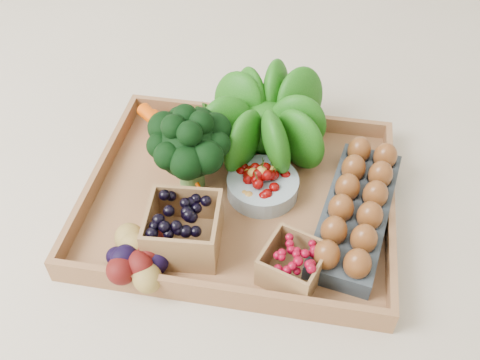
% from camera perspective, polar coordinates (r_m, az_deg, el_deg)
% --- Properties ---
extents(ground, '(4.00, 4.00, 0.00)m').
position_cam_1_polar(ground, '(1.00, 0.00, -2.41)').
color(ground, beige).
rests_on(ground, ground).
extents(tray, '(0.55, 0.45, 0.01)m').
position_cam_1_polar(tray, '(0.99, 0.00, -2.12)').
color(tray, '#996840').
rests_on(tray, ground).
extents(carrots, '(0.20, 0.14, 0.05)m').
position_cam_1_polar(carrots, '(1.07, -7.03, 3.95)').
color(carrots, '#DE4903').
rests_on(carrots, tray).
extents(lettuce, '(0.17, 0.17, 0.17)m').
position_cam_1_polar(lettuce, '(1.04, 2.79, 7.21)').
color(lettuce, '#0F480B').
rests_on(lettuce, tray).
extents(broccoli, '(0.15, 0.15, 0.12)m').
position_cam_1_polar(broccoli, '(0.97, -5.29, 2.06)').
color(broccoli, black).
rests_on(broccoli, tray).
extents(cherry_bowl, '(0.13, 0.13, 0.03)m').
position_cam_1_polar(cherry_bowl, '(0.99, 2.43, -0.64)').
color(cherry_bowl, '#8C9EA5').
rests_on(cherry_bowl, tray).
extents(egg_carton, '(0.16, 0.33, 0.04)m').
position_cam_1_polar(egg_carton, '(0.96, 12.22, -3.51)').
color(egg_carton, '#333B41').
rests_on(egg_carton, tray).
extents(potatoes, '(0.13, 0.13, 0.07)m').
position_cam_1_polar(potatoes, '(0.88, -10.90, -7.69)').
color(potatoes, '#450C0B').
rests_on(potatoes, tray).
extents(punnet_blackberry, '(0.13, 0.13, 0.08)m').
position_cam_1_polar(punnet_blackberry, '(0.89, -6.03, -5.16)').
color(punnet_blackberry, black).
rests_on(punnet_blackberry, tray).
extents(punnet_raspberry, '(0.12, 0.12, 0.06)m').
position_cam_1_polar(punnet_raspberry, '(0.86, 5.64, -8.90)').
color(punnet_raspberry, maroon).
rests_on(punnet_raspberry, tray).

